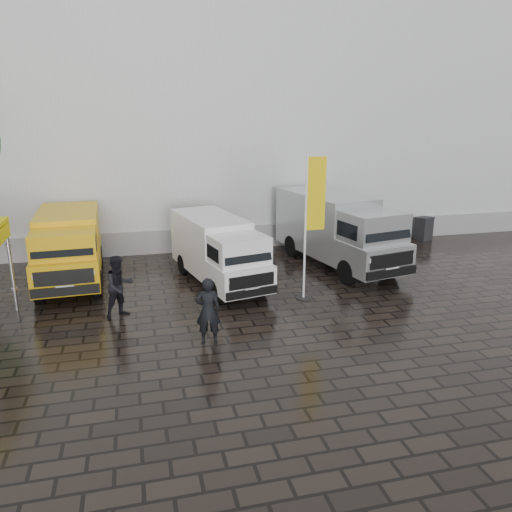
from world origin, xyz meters
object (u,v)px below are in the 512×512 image
Objects in this scene: van_yellow at (69,249)px; van_white at (218,252)px; wheelie_bin at (424,228)px; person_front at (208,311)px; van_silver at (338,232)px; person_tent at (119,286)px; flagpole at (311,219)px.

van_white is at bearing -17.50° from van_yellow.
person_front is at bearing -161.06° from wheelie_bin.
van_silver is 3.42× the size of person_tent.
person_front reaches higher than wheelie_bin.
person_front is at bearing -115.42° from van_white.
van_silver is at bearing 53.87° from flagpole.
van_white reaches higher than person_tent.
flagpole is (2.61, -2.14, 1.49)m from van_white.
van_white reaches higher than wheelie_bin.
flagpole reaches higher than person_tent.
person_tent is at bearing -158.78° from van_white.
flagpole is 4.35× the size of wheelie_bin.
wheelie_bin is at bearing -6.01° from person_tent.
van_silver reaches higher than wheelie_bin.
flagpole reaches higher than van_silver.
van_white is 2.86× the size of person_tent.
van_white is 4.02m from person_tent.
person_tent is (-13.90, -6.12, 0.38)m from wheelie_bin.
person_front is at bearing -76.72° from person_tent.
flagpole reaches higher than wheelie_bin.
van_silver reaches higher than person_front.
wheelie_bin is at bearing 37.28° from flagpole.
van_silver reaches higher than van_yellow.
van_silver is at bearing -170.15° from wheelie_bin.
flagpole is at bearing -137.66° from van_silver.
van_white is at bearing 3.78° from person_tent.
wheelie_bin is at bearing 7.95° from van_white.
flagpole is 2.56× the size of person_tent.
van_white is 3.69m from flagpole.
van_silver reaches higher than person_tent.
flagpole is 10.20m from wheelie_bin.
van_yellow is 15.86m from wheelie_bin.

